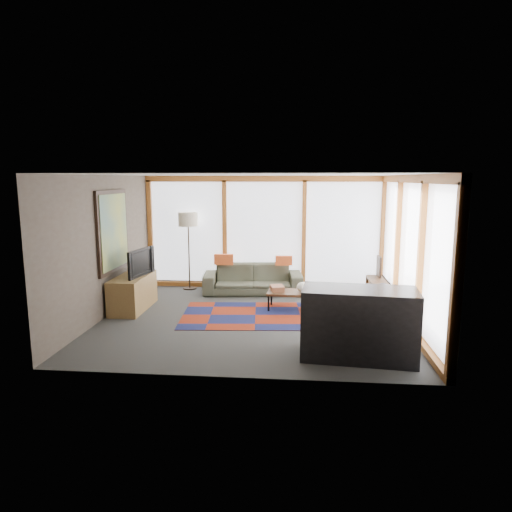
# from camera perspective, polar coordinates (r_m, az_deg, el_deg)

# --- Properties ---
(ground) EXTENTS (5.50, 5.50, 0.00)m
(ground) POSITION_cam_1_polar(r_m,az_deg,el_deg) (8.42, -0.25, -7.86)
(ground) COLOR #2F2F2D
(ground) RESTS_ON ground
(room_envelope) EXTENTS (5.52, 5.02, 2.62)m
(room_envelope) POSITION_cam_1_polar(r_m,az_deg,el_deg) (8.61, 3.38, 3.02)
(room_envelope) COLOR #453930
(room_envelope) RESTS_ON ground
(rug) EXTENTS (2.85, 1.96, 0.01)m
(rug) POSITION_cam_1_polar(r_m,az_deg,el_deg) (8.62, -0.08, -7.40)
(rug) COLOR maroon
(rug) RESTS_ON ground
(sofa) EXTENTS (2.25, 1.05, 0.64)m
(sofa) POSITION_cam_1_polar(r_m,az_deg,el_deg) (10.21, -0.41, -2.88)
(sofa) COLOR #3D4131
(sofa) RESTS_ON ground
(pillow_left) EXTENTS (0.43, 0.15, 0.23)m
(pillow_left) POSITION_cam_1_polar(r_m,az_deg,el_deg) (10.20, -4.06, -0.42)
(pillow_left) COLOR #C84F20
(pillow_left) RESTS_ON sofa
(pillow_right) EXTENTS (0.38, 0.13, 0.21)m
(pillow_right) POSITION_cam_1_polar(r_m,az_deg,el_deg) (10.12, 3.50, -0.57)
(pillow_right) COLOR #C84F20
(pillow_right) RESTS_ON sofa
(floor_lamp) EXTENTS (0.45, 0.45, 1.78)m
(floor_lamp) POSITION_cam_1_polar(r_m,az_deg,el_deg) (10.58, -8.39, 0.61)
(floor_lamp) COLOR #312418
(floor_lamp) RESTS_ON ground
(coffee_table) EXTENTS (1.10, 0.60, 0.36)m
(coffee_table) POSITION_cam_1_polar(r_m,az_deg,el_deg) (8.99, 4.90, -5.57)
(coffee_table) COLOR #311C0D
(coffee_table) RESTS_ON ground
(book_stack) EXTENTS (0.31, 0.36, 0.10)m
(book_stack) POSITION_cam_1_polar(r_m,az_deg,el_deg) (8.98, 2.66, -4.05)
(book_stack) COLOR brown
(book_stack) RESTS_ON coffee_table
(vase) EXTENTS (0.27, 0.27, 0.21)m
(vase) POSITION_cam_1_polar(r_m,az_deg,el_deg) (8.88, 5.86, -3.91)
(vase) COLOR white
(vase) RESTS_ON coffee_table
(bookshelf) EXTENTS (0.36, 1.97, 0.49)m
(bookshelf) POSITION_cam_1_polar(r_m,az_deg,el_deg) (9.24, 15.48, -5.04)
(bookshelf) COLOR #311C0D
(bookshelf) RESTS_ON ground
(bowl_a) EXTENTS (0.19, 0.19, 0.09)m
(bowl_a) POSITION_cam_1_polar(r_m,az_deg,el_deg) (8.66, 15.97, -4.05)
(bowl_a) COLOR black
(bowl_a) RESTS_ON bookshelf
(bowl_b) EXTENTS (0.19, 0.19, 0.08)m
(bowl_b) POSITION_cam_1_polar(r_m,az_deg,el_deg) (9.01, 15.59, -3.54)
(bowl_b) COLOR black
(bowl_b) RESTS_ON bookshelf
(shelf_picture) EXTENTS (0.05, 0.33, 0.44)m
(shelf_picture) POSITION_cam_1_polar(r_m,az_deg,el_deg) (9.91, 15.12, -1.27)
(shelf_picture) COLOR black
(shelf_picture) RESTS_ON bookshelf
(tv_console) EXTENTS (0.55, 1.33, 0.66)m
(tv_console) POSITION_cam_1_polar(r_m,az_deg,el_deg) (9.27, -15.12, -4.42)
(tv_console) COLOR brown
(tv_console) RESTS_ON ground
(television) EXTENTS (0.29, 0.93, 0.53)m
(television) POSITION_cam_1_polar(r_m,az_deg,el_deg) (9.14, -14.64, -0.75)
(television) COLOR black
(television) RESTS_ON tv_console
(bar_counter) EXTENTS (1.66, 0.89, 1.01)m
(bar_counter) POSITION_cam_1_polar(r_m,az_deg,el_deg) (6.70, 12.73, -8.24)
(bar_counter) COLOR black
(bar_counter) RESTS_ON ground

